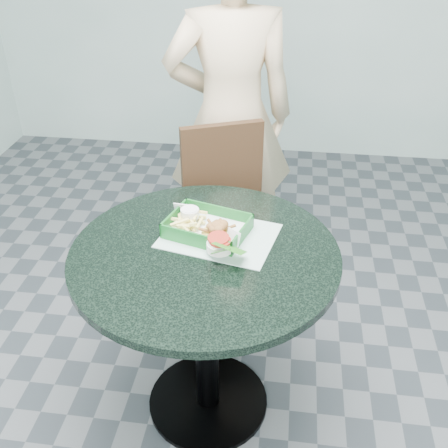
# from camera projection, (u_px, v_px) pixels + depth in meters

# --- Properties ---
(floor) EXTENTS (4.00, 5.00, 0.02)m
(floor) POSITION_uv_depth(u_px,v_px,m) (208.00, 402.00, 2.16)
(floor) COLOR #303335
(floor) RESTS_ON ground
(cafe_table) EXTENTS (0.91, 0.91, 0.75)m
(cafe_table) POSITION_uv_depth(u_px,v_px,m) (206.00, 294.00, 1.85)
(cafe_table) COLOR black
(cafe_table) RESTS_ON floor
(dining_chair) EXTENTS (0.37, 0.37, 0.93)m
(dining_chair) POSITION_uv_depth(u_px,v_px,m) (220.00, 214.00, 2.39)
(dining_chair) COLOR brown
(dining_chair) RESTS_ON floor
(diner_person) EXTENTS (0.81, 0.63, 1.95)m
(diner_person) POSITION_uv_depth(u_px,v_px,m) (231.00, 94.00, 2.44)
(diner_person) COLOR beige
(diner_person) RESTS_ON floor
(placemat) EXTENTS (0.43, 0.36, 0.00)m
(placemat) POSITION_uv_depth(u_px,v_px,m) (219.00, 240.00, 1.83)
(placemat) COLOR #A6CABD
(placemat) RESTS_ON cafe_table
(food_basket) EXTENTS (0.27, 0.20, 0.05)m
(food_basket) POSITION_uv_depth(u_px,v_px,m) (208.00, 234.00, 1.83)
(food_basket) COLOR #146021
(food_basket) RESTS_ON placemat
(crab_sandwich) EXTENTS (0.11, 0.11, 0.07)m
(crab_sandwich) POSITION_uv_depth(u_px,v_px,m) (221.00, 232.00, 1.78)
(crab_sandwich) COLOR gold
(crab_sandwich) RESTS_ON food_basket
(fries_pile) EXTENTS (0.13, 0.14, 0.04)m
(fries_pile) POSITION_uv_depth(u_px,v_px,m) (189.00, 229.00, 1.82)
(fries_pile) COLOR #FAE77A
(fries_pile) RESTS_ON food_basket
(sauce_ramekin) EXTENTS (0.07, 0.07, 0.04)m
(sauce_ramekin) POSITION_uv_depth(u_px,v_px,m) (186.00, 221.00, 1.84)
(sauce_ramekin) COLOR white
(sauce_ramekin) RESTS_ON food_basket
(garnish_cup) EXTENTS (0.13, 0.12, 0.05)m
(garnish_cup) POSITION_uv_depth(u_px,v_px,m) (231.00, 247.00, 1.72)
(garnish_cup) COLOR white
(garnish_cup) RESTS_ON food_basket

